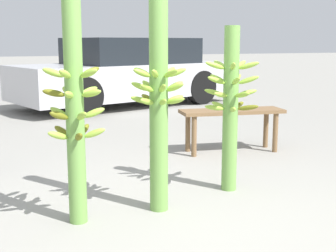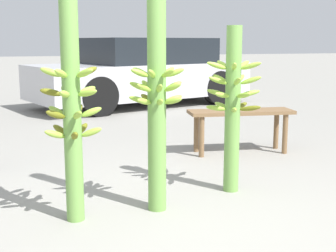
# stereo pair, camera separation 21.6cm
# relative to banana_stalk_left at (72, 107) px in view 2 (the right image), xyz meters

# --- Properties ---
(ground_plane) EXTENTS (80.00, 80.00, 0.00)m
(ground_plane) POSITION_rel_banana_stalk_left_xyz_m (0.66, -0.24, -0.83)
(ground_plane) COLOR gray
(banana_stalk_left) EXTENTS (0.43, 0.43, 1.65)m
(banana_stalk_left) POSITION_rel_banana_stalk_left_xyz_m (0.00, 0.00, 0.00)
(banana_stalk_left) COLOR #6B9E47
(banana_stalk_left) RESTS_ON ground_plane
(banana_stalk_center) EXTENTS (0.43, 0.43, 1.72)m
(banana_stalk_center) POSITION_rel_banana_stalk_left_xyz_m (0.63, 0.01, 0.04)
(banana_stalk_center) COLOR #6B9E47
(banana_stalk_center) RESTS_ON ground_plane
(banana_stalk_right) EXTENTS (0.48, 0.48, 1.42)m
(banana_stalk_right) POSITION_rel_banana_stalk_left_xyz_m (1.38, 0.23, -0.08)
(banana_stalk_right) COLOR #6B9E47
(banana_stalk_right) RESTS_ON ground_plane
(market_bench) EXTENTS (1.26, 0.56, 0.50)m
(market_bench) POSITION_rel_banana_stalk_left_xyz_m (2.14, 1.46, -0.42)
(market_bench) COLOR brown
(market_bench) RESTS_ON ground_plane
(parked_car) EXTENTS (4.72, 2.86, 1.35)m
(parked_car) POSITION_rel_banana_stalk_left_xyz_m (2.29, 5.86, -0.17)
(parked_car) COLOR #B7B7BC
(parked_car) RESTS_ON ground_plane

